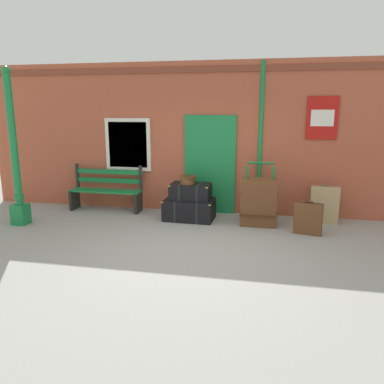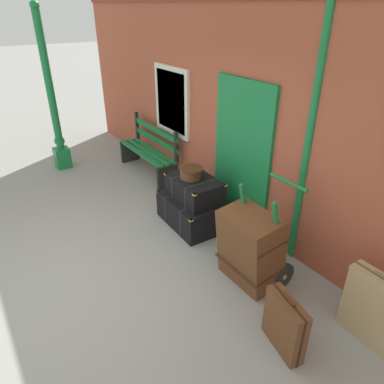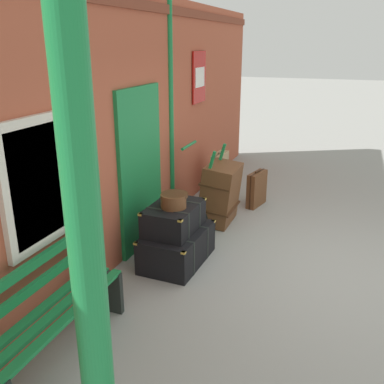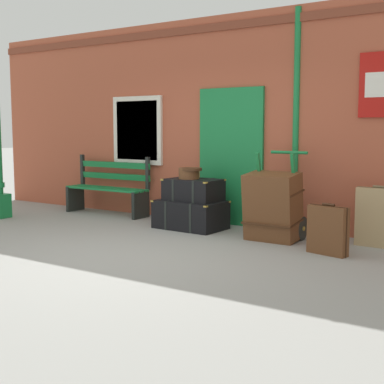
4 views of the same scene
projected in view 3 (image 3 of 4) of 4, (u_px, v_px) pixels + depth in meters
name	position (u px, v px, depth m)	size (l,w,h in m)	color
ground_plane	(328.00, 274.00, 5.11)	(60.00, 60.00, 0.00)	gray
brick_facade	(127.00, 126.00, 5.42)	(10.40, 0.35, 3.20)	#AD5138
platform_bench	(49.00, 312.00, 3.63)	(1.60, 0.43, 1.01)	#197A3D
steamer_trunk_base	(177.00, 246.00, 5.32)	(1.04, 0.69, 0.43)	black
steamer_trunk_middle	(174.00, 218.00, 5.23)	(0.82, 0.57, 0.33)	black
round_hatbox	(174.00, 200.00, 5.09)	(0.35, 0.32, 0.17)	brown
porters_trolley	(209.00, 204.00, 6.56)	(0.71, 0.68, 1.18)	black
large_brown_trunk	(220.00, 193.00, 6.44)	(0.70, 0.53, 0.92)	brown
suitcase_tan	(220.00, 173.00, 7.72)	(0.56, 0.18, 0.78)	tan
suitcase_olive	(257.00, 189.00, 7.16)	(0.51, 0.25, 0.62)	brown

